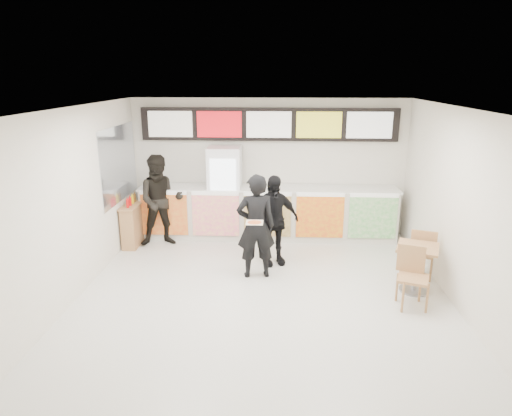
# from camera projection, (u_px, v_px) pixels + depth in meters

# --- Properties ---
(floor) EXTENTS (7.00, 7.00, 0.00)m
(floor) POSITION_uv_depth(u_px,v_px,m) (263.00, 304.00, 7.17)
(floor) COLOR beige
(floor) RESTS_ON ground
(ceiling) EXTENTS (7.00, 7.00, 0.00)m
(ceiling) POSITION_uv_depth(u_px,v_px,m) (263.00, 110.00, 6.32)
(ceiling) COLOR white
(ceiling) RESTS_ON wall_back
(wall_back) EXTENTS (6.00, 0.00, 6.00)m
(wall_back) POSITION_uv_depth(u_px,v_px,m) (269.00, 167.00, 10.10)
(wall_back) COLOR silver
(wall_back) RESTS_ON floor
(wall_left) EXTENTS (0.00, 7.00, 7.00)m
(wall_left) POSITION_uv_depth(u_px,v_px,m) (65.00, 210.00, 6.89)
(wall_left) COLOR silver
(wall_left) RESTS_ON floor
(wall_right) EXTENTS (0.00, 7.00, 7.00)m
(wall_right) POSITION_uv_depth(u_px,v_px,m) (470.00, 216.00, 6.60)
(wall_right) COLOR silver
(wall_right) RESTS_ON floor
(service_counter) EXTENTS (5.56, 0.77, 1.14)m
(service_counter) POSITION_uv_depth(u_px,v_px,m) (268.00, 213.00, 9.97)
(service_counter) COLOR silver
(service_counter) RESTS_ON floor
(menu_board) EXTENTS (5.50, 0.14, 0.70)m
(menu_board) POSITION_uv_depth(u_px,v_px,m) (269.00, 124.00, 9.75)
(menu_board) COLOR black
(menu_board) RESTS_ON wall_back
(drinks_fridge) EXTENTS (0.70, 0.67, 2.00)m
(drinks_fridge) POSITION_uv_depth(u_px,v_px,m) (225.00, 193.00, 9.91)
(drinks_fridge) COLOR white
(drinks_fridge) RESTS_ON floor
(mirror_panel) EXTENTS (0.01, 2.00, 1.50)m
(mirror_panel) POSITION_uv_depth(u_px,v_px,m) (119.00, 164.00, 9.17)
(mirror_panel) COLOR #B2B7BF
(mirror_panel) RESTS_ON wall_left
(customer_main) EXTENTS (0.75, 0.56, 1.86)m
(customer_main) POSITION_uv_depth(u_px,v_px,m) (256.00, 226.00, 7.93)
(customer_main) COLOR black
(customer_main) RESTS_ON floor
(customer_left) EXTENTS (1.09, 0.95, 1.92)m
(customer_left) POSITION_uv_depth(u_px,v_px,m) (161.00, 201.00, 9.45)
(customer_left) COLOR black
(customer_left) RESTS_ON floor
(customer_mid) EXTENTS (1.09, 0.75, 1.72)m
(customer_mid) POSITION_uv_depth(u_px,v_px,m) (273.00, 220.00, 8.49)
(customer_mid) COLOR black
(customer_mid) RESTS_ON floor
(pizza_slice) EXTENTS (0.36, 0.36, 0.02)m
(pizza_slice) POSITION_uv_depth(u_px,v_px,m) (255.00, 222.00, 7.44)
(pizza_slice) COLOR beige
(pizza_slice) RESTS_ON customer_main
(cafe_table) EXTENTS (0.97, 1.67, 0.94)m
(cafe_table) POSITION_uv_depth(u_px,v_px,m) (417.00, 260.00, 7.45)
(cafe_table) COLOR tan
(cafe_table) RESTS_ON floor
(condiment_ledge) EXTENTS (0.32, 0.79, 1.05)m
(condiment_ledge) POSITION_uv_depth(u_px,v_px,m) (133.00, 225.00, 9.55)
(condiment_ledge) COLOR tan
(condiment_ledge) RESTS_ON floor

